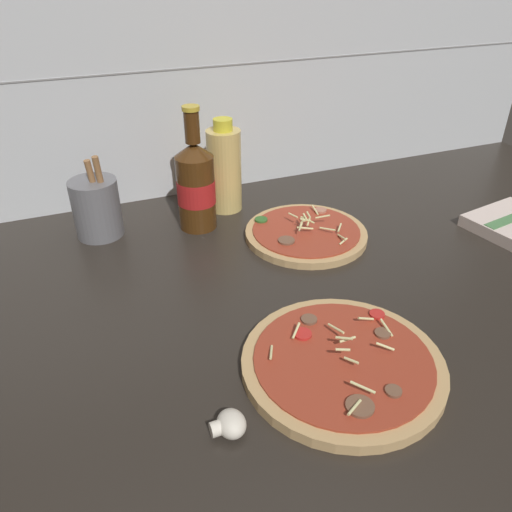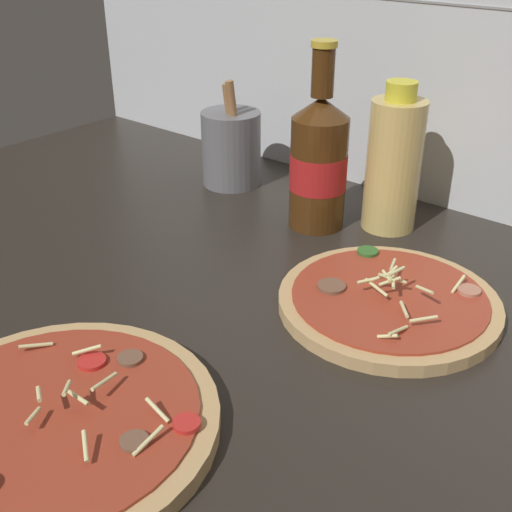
# 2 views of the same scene
# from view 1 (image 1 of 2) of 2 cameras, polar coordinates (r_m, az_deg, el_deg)

# --- Properties ---
(counter_slab) EXTENTS (1.60, 0.90, 0.03)m
(counter_slab) POSITION_cam_1_polar(r_m,az_deg,el_deg) (0.87, 9.84, -3.48)
(counter_slab) COLOR #28231E
(counter_slab) RESTS_ON ground
(tile_backsplash) EXTENTS (1.60, 0.01, 0.60)m
(tile_backsplash) POSITION_cam_1_polar(r_m,az_deg,el_deg) (1.14, -1.16, 21.17)
(tile_backsplash) COLOR silver
(tile_backsplash) RESTS_ON ground
(pizza_near) EXTENTS (0.27, 0.27, 0.05)m
(pizza_near) POSITION_cam_1_polar(r_m,az_deg,el_deg) (0.70, 9.87, -12.01)
(pizza_near) COLOR tan
(pizza_near) RESTS_ON counter_slab
(pizza_far) EXTENTS (0.24, 0.24, 0.05)m
(pizza_far) POSITION_cam_1_polar(r_m,az_deg,el_deg) (0.98, 5.72, 2.60)
(pizza_far) COLOR tan
(pizza_far) RESTS_ON counter_slab
(beer_bottle) EXTENTS (0.08, 0.08, 0.24)m
(beer_bottle) POSITION_cam_1_polar(r_m,az_deg,el_deg) (0.99, -6.89, 8.09)
(beer_bottle) COLOR #47280F
(beer_bottle) RESTS_ON counter_slab
(oil_bottle) EXTENTS (0.07, 0.07, 0.20)m
(oil_bottle) POSITION_cam_1_polar(r_m,az_deg,el_deg) (1.06, -3.64, 9.88)
(oil_bottle) COLOR #D6B766
(oil_bottle) RESTS_ON counter_slab
(mushroom_left) EXTENTS (0.04, 0.04, 0.03)m
(mushroom_left) POSITION_cam_1_polar(r_m,az_deg,el_deg) (0.61, -3.03, -18.65)
(mushroom_left) COLOR white
(mushroom_left) RESTS_ON counter_slab
(utensil_crock) EXTENTS (0.09, 0.09, 0.17)m
(utensil_crock) POSITION_cam_1_polar(r_m,az_deg,el_deg) (1.01, -17.74, 5.31)
(utensil_crock) COLOR slate
(utensil_crock) RESTS_ON counter_slab
(dish_towel) EXTENTS (0.18, 0.16, 0.03)m
(dish_towel) POSITION_cam_1_polar(r_m,az_deg,el_deg) (1.13, 27.25, 3.38)
(dish_towel) COLOR beige
(dish_towel) RESTS_ON counter_slab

